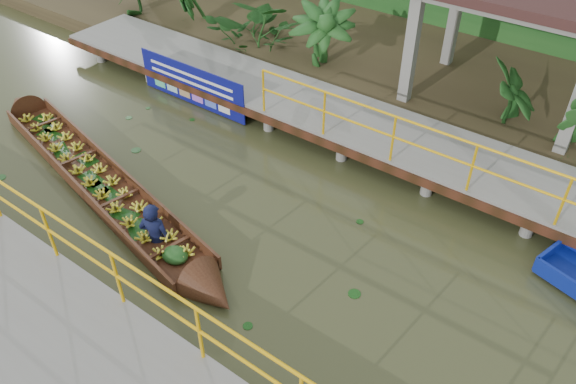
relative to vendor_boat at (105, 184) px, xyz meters
The scene contains 8 objects.
ground 2.43m from the vendor_boat, 26.62° to the left, with size 80.00×80.00×0.00m, color #31341A.
land_strip 8.85m from the vendor_boat, 75.85° to the left, with size 30.00×8.00×0.45m, color #2F2517.
far_dock 5.02m from the vendor_boat, 64.17° to the left, with size 16.00×2.06×1.66m.
near_dock 4.44m from the vendor_boat, 44.52° to the right, with size 18.00×2.40×1.73m.
pavilion 9.38m from the vendor_boat, 55.03° to the left, with size 4.40×3.00×3.00m.
vendor_boat is the anchor object (origin of this frame).
blue_banner 3.72m from the vendor_boat, 106.06° to the left, with size 3.33×0.04×1.04m.
tropical_plants 6.46m from the vendor_boat, 86.28° to the left, with size 14.05×1.05×1.31m.
Camera 1 is at (5.97, -5.96, 7.10)m, focal length 35.00 mm.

